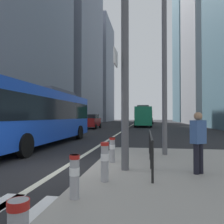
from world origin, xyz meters
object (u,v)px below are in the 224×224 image
object	(u,v)px
city_bus_red_receding	(143,115)
pedestrian_waiting	(198,140)
sedan_white_oncoming	(2,127)
car_receding_near	(148,120)
city_bus_red_distant	(147,116)
city_bus_blue_oncoming	(41,114)
car_receding_far	(144,119)
bollard_back	(112,148)
traffic_signal_gantry	(57,36)
bollard_left	(75,174)
bollard_right	(105,160)
car_oncoming_mid	(92,121)
street_lamp_post	(164,28)

from	to	relation	value
city_bus_red_receding	pedestrian_waiting	distance (m)	31.38
sedan_white_oncoming	car_receding_near	xyz separation A→B (m)	(9.86, 34.23, -0.00)
city_bus_red_receding	city_bus_red_distant	bearing A→B (deg)	88.28
city_bus_blue_oncoming	city_bus_red_distant	bearing A→B (deg)	82.79
car_receding_far	bollard_back	xyz separation A→B (m)	(-0.60, -44.54, -0.38)
sedan_white_oncoming	city_bus_red_receding	world-z (taller)	city_bus_red_receding
traffic_signal_gantry	bollard_left	distance (m)	4.42
bollard_right	pedestrian_waiting	distance (m)	2.61
city_bus_blue_oncoming	bollard_left	distance (m)	9.39
car_oncoming_mid	car_receding_far	distance (m)	23.53
sedan_white_oncoming	bollard_back	world-z (taller)	sedan_white_oncoming
car_oncoming_mid	car_receding_far	xyz separation A→B (m)	(6.83, 22.52, -0.00)
car_receding_near	street_lamp_post	xyz separation A→B (m)	(0.35, -38.55, 4.29)
bollard_back	pedestrian_waiting	size ratio (longest dim) A/B	0.50
sedan_white_oncoming	city_bus_red_distant	distance (m)	48.57
sedan_white_oncoming	car_receding_far	bearing A→B (deg)	76.89
car_oncoming_mid	pedestrian_waiting	distance (m)	24.71
city_bus_red_distant	bollard_right	world-z (taller)	city_bus_red_distant
city_bus_red_distant	street_lamp_post	xyz separation A→B (m)	(0.60, -51.93, 3.45)
bollard_right	pedestrian_waiting	xyz separation A→B (m)	(2.35, 1.07, 0.40)
car_receding_far	pedestrian_waiting	distance (m)	45.67
car_receding_near	street_lamp_post	size ratio (longest dim) A/B	0.54
bollard_right	city_bus_red_distant	bearing A→B (deg)	88.86
sedan_white_oncoming	car_receding_far	world-z (taller)	same
car_receding_far	street_lamp_post	world-z (taller)	street_lamp_post
car_receding_far	traffic_signal_gantry	size ratio (longest dim) A/B	0.68
city_bus_red_distant	city_bus_blue_oncoming	bearing A→B (deg)	-97.21
pedestrian_waiting	sedan_white_oncoming	bearing A→B (deg)	146.47
bollard_left	sedan_white_oncoming	bearing A→B (deg)	130.88
city_bus_red_receding	bollard_right	distance (m)	32.40
car_oncoming_mid	bollard_right	xyz separation A→B (m)	(6.38, -24.18, -0.33)
sedan_white_oncoming	city_bus_red_receding	size ratio (longest dim) A/B	0.37
car_receding_near	traffic_signal_gantry	distance (m)	41.54
city_bus_red_receding	bollard_back	world-z (taller)	city_bus_red_receding
bollard_back	bollard_left	bearing A→B (deg)	-93.58
sedan_white_oncoming	city_bus_blue_oncoming	bearing A→B (deg)	-22.26
city_bus_blue_oncoming	bollard_right	size ratio (longest dim) A/B	12.32
sedan_white_oncoming	street_lamp_post	xyz separation A→B (m)	(10.22, -4.32, 4.29)
city_bus_red_receding	bollard_back	xyz separation A→B (m)	(-0.56, -30.22, -1.22)
city_bus_blue_oncoming	car_oncoming_mid	size ratio (longest dim) A/B	2.45
traffic_signal_gantry	pedestrian_waiting	world-z (taller)	traffic_signal_gantry
car_receding_near	pedestrian_waiting	world-z (taller)	car_receding_near
pedestrian_waiting	car_receding_far	bearing A→B (deg)	92.39
bollard_back	city_bus_blue_oncoming	bearing A→B (deg)	136.41
sedan_white_oncoming	city_bus_red_receding	bearing A→B (deg)	69.72
bollard_left	bollard_right	distance (m)	1.21
car_receding_far	city_bus_red_distant	bearing A→B (deg)	85.86
sedan_white_oncoming	bollard_right	bearing A→B (deg)	-44.16
city_bus_blue_oncoming	car_receding_far	distance (m)	40.23
car_oncoming_mid	pedestrian_waiting	world-z (taller)	car_oncoming_mid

